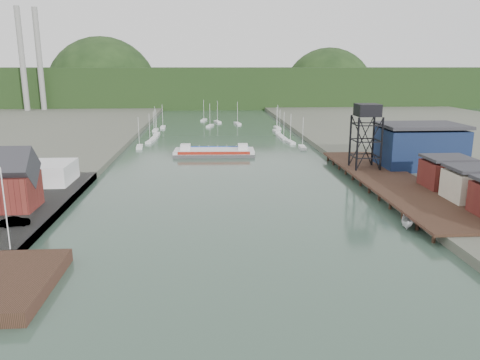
{
  "coord_description": "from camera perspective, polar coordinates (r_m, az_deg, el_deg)",
  "views": [
    {
      "loc": [
        -4.38,
        -55.11,
        27.22
      ],
      "look_at": [
        2.25,
        39.54,
        4.0
      ],
      "focal_mm": 35.0,
      "sensor_mm": 36.0,
      "label": 1
    }
  ],
  "objects": [
    {
      "name": "chain_ferry",
      "position": [
        146.33,
        -3.16,
        3.42
      ],
      "size": [
        25.18,
        11.01,
        3.57
      ],
      "rotation": [
        0.0,
        0.0,
        -0.04
      ],
      "color": "#454648",
      "rests_on": "ground"
    },
    {
      "name": "distant_hills",
      "position": [
        356.86,
        -4.01,
        11.02
      ],
      "size": [
        500.0,
        120.0,
        80.0
      ],
      "color": "black",
      "rests_on": "ground"
    },
    {
      "name": "motorboat",
      "position": [
        85.71,
        19.75,
        -4.9
      ],
      "size": [
        3.96,
        5.54,
        2.01
      ],
      "primitive_type": "imported",
      "rotation": [
        0.0,
        0.0,
        -0.43
      ],
      "color": "silver",
      "rests_on": "ground"
    },
    {
      "name": "west_stage",
      "position": [
        65.85,
        -26.1,
        -11.3
      ],
      "size": [
        10.0,
        18.0,
        1.8
      ],
      "primitive_type": "cube",
      "color": "black",
      "rests_on": "ground"
    },
    {
      "name": "marina_sailboats",
      "position": [
        195.48,
        -2.67,
        5.84
      ],
      "size": [
        57.71,
        92.65,
        0.9
      ],
      "color": "silver",
      "rests_on": "ground"
    },
    {
      "name": "ground",
      "position": [
        61.62,
        0.5,
        -12.46
      ],
      "size": [
        600.0,
        600.0,
        0.0
      ],
      "primitive_type": "plane",
      "color": "#294034",
      "rests_on": "ground"
    },
    {
      "name": "flagpole",
      "position": [
        73.78,
        -26.7,
        -3.18
      ],
      "size": [
        0.16,
        0.16,
        12.0
      ],
      "primitive_type": "cylinder",
      "color": "silver",
      "rests_on": "west_quay"
    },
    {
      "name": "blue_shed",
      "position": [
        128.9,
        21.06,
        3.83
      ],
      "size": [
        20.5,
        14.5,
        11.3
      ],
      "color": "#0D1639",
      "rests_on": "east_land"
    },
    {
      "name": "white_shed",
      "position": [
        114.74,
        -24.11,
        0.78
      ],
      "size": [
        18.0,
        12.0,
        4.5
      ],
      "primitive_type": "cube",
      "color": "silver",
      "rests_on": "west_quay"
    },
    {
      "name": "car_west_b",
      "position": [
        85.39,
        -25.72,
        -4.6
      ],
      "size": [
        4.74,
        2.72,
        1.48
      ],
      "primitive_type": "imported",
      "rotation": [
        0.0,
        0.0,
        1.85
      ],
      "color": "#999999",
      "rests_on": "west_quay"
    },
    {
      "name": "east_pier",
      "position": [
        111.25,
        17.95,
        -0.09
      ],
      "size": [
        14.0,
        70.0,
        2.45
      ],
      "color": "black",
      "rests_on": "ground"
    },
    {
      "name": "smokestacks",
      "position": [
        305.05,
        -24.13,
        13.12
      ],
      "size": [
        11.2,
        8.2,
        60.0
      ],
      "color": "gray",
      "rests_on": "ground"
    },
    {
      "name": "lift_tower",
      "position": [
        120.33,
        15.26,
        7.75
      ],
      "size": [
        6.5,
        6.5,
        16.0
      ],
      "color": "black",
      "rests_on": "east_pier"
    },
    {
      "name": "harbor_building",
      "position": [
        95.42,
        -27.1,
        -0.58
      ],
      "size": [
        12.2,
        8.2,
        8.9
      ],
      "color": "#581C19",
      "rests_on": "west_quay"
    }
  ]
}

